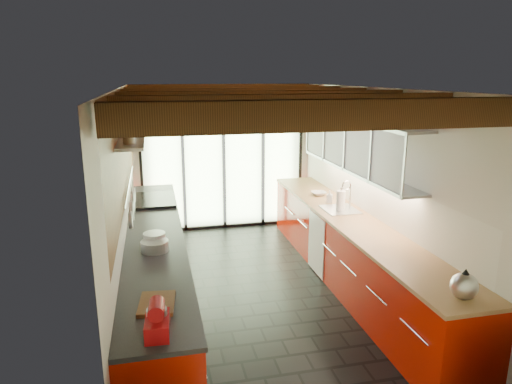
% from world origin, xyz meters
% --- Properties ---
extents(ground, '(5.50, 5.50, 0.00)m').
position_xyz_m(ground, '(0.00, 0.00, 0.00)').
color(ground, black).
rests_on(ground, ground).
extents(room_shell, '(5.50, 5.50, 5.50)m').
position_xyz_m(room_shell, '(0.00, 0.00, 1.65)').
color(room_shell, silver).
rests_on(room_shell, ground).
extents(ceiling_beams, '(3.14, 5.06, 4.90)m').
position_xyz_m(ceiling_beams, '(-0.00, 0.38, 2.46)').
color(ceiling_beams, '#593316').
rests_on(ceiling_beams, ground).
extents(glass_door, '(2.95, 0.10, 2.90)m').
position_xyz_m(glass_door, '(0.00, 2.69, 1.66)').
color(glass_door, '#C6EAAD').
rests_on(glass_door, ground).
extents(left_counter, '(0.68, 5.00, 0.92)m').
position_xyz_m(left_counter, '(-1.28, 0.00, 0.46)').
color(left_counter, '#B41504').
rests_on(left_counter, ground).
extents(range_stove, '(0.66, 0.90, 0.97)m').
position_xyz_m(range_stove, '(-1.28, 1.45, 0.47)').
color(range_stove, silver).
rests_on(range_stove, ground).
extents(right_counter, '(0.68, 5.00, 0.92)m').
position_xyz_m(right_counter, '(1.27, 0.00, 0.46)').
color(right_counter, '#B41504').
rests_on(right_counter, ground).
extents(sink_assembly, '(0.45, 0.52, 0.43)m').
position_xyz_m(sink_assembly, '(1.29, 0.40, 0.96)').
color(sink_assembly, silver).
rests_on(sink_assembly, right_counter).
extents(upper_cabinets_right, '(0.34, 3.00, 3.00)m').
position_xyz_m(upper_cabinets_right, '(1.43, 0.30, 1.85)').
color(upper_cabinets_right, silver).
rests_on(upper_cabinets_right, ground).
extents(left_wall_fixtures, '(0.28, 2.60, 0.96)m').
position_xyz_m(left_wall_fixtures, '(-1.47, 0.14, 1.88)').
color(left_wall_fixtures, silver).
rests_on(left_wall_fixtures, ground).
extents(stand_mixer, '(0.19, 0.31, 0.28)m').
position_xyz_m(stand_mixer, '(-1.27, -2.24, 1.03)').
color(stand_mixer, '#AD0D11').
rests_on(stand_mixer, left_counter).
extents(pot_large, '(0.31, 0.31, 0.15)m').
position_xyz_m(pot_large, '(-1.27, -0.44, 1.00)').
color(pot_large, silver).
rests_on(pot_large, left_counter).
extents(pot_small, '(0.30, 0.30, 0.11)m').
position_xyz_m(pot_small, '(-1.27, -0.58, 0.98)').
color(pot_small, silver).
rests_on(pot_small, left_counter).
extents(cutting_board, '(0.32, 0.42, 0.03)m').
position_xyz_m(cutting_board, '(-1.27, -1.81, 0.94)').
color(cutting_board, brown).
rests_on(cutting_board, left_counter).
extents(kettle, '(0.30, 0.32, 0.27)m').
position_xyz_m(kettle, '(1.27, -2.25, 1.04)').
color(kettle, silver).
rests_on(kettle, right_counter).
extents(paper_towel, '(0.15, 0.15, 0.34)m').
position_xyz_m(paper_towel, '(1.27, 0.37, 1.06)').
color(paper_towel, white).
rests_on(paper_towel, right_counter).
extents(soap_bottle, '(0.11, 0.11, 0.19)m').
position_xyz_m(soap_bottle, '(1.27, 0.79, 1.01)').
color(soap_bottle, silver).
rests_on(soap_bottle, right_counter).
extents(bowl, '(0.23, 0.23, 0.06)m').
position_xyz_m(bowl, '(1.27, 1.24, 0.95)').
color(bowl, silver).
rests_on(bowl, right_counter).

